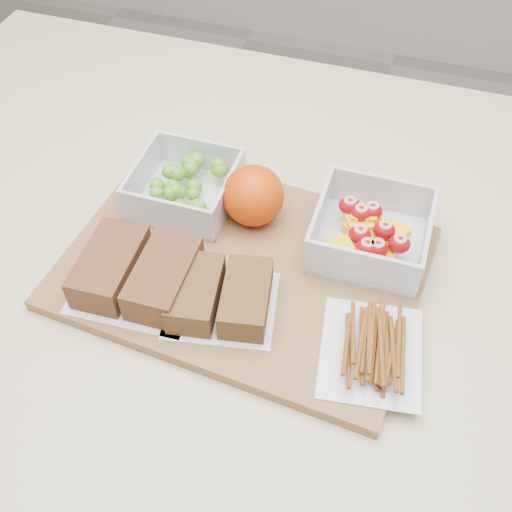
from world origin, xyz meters
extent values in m
plane|color=gray|center=(0.00, 0.00, 0.00)|extent=(4.00, 4.00, 0.00)
cube|color=beige|center=(0.00, 0.00, 0.45)|extent=(1.20, 0.90, 0.90)
cube|color=brown|center=(0.00, -0.02, 0.91)|extent=(0.44, 0.33, 0.02)
cube|color=silver|center=(-0.10, 0.06, 0.92)|extent=(0.13, 0.13, 0.00)
cube|color=silver|center=(-0.10, 0.12, 0.94)|extent=(0.13, 0.00, 0.05)
cube|color=silver|center=(-0.10, 0.00, 0.94)|extent=(0.13, 0.00, 0.05)
cube|color=silver|center=(-0.04, 0.06, 0.94)|extent=(0.00, 0.12, 0.05)
cube|color=silver|center=(-0.16, 0.06, 0.94)|extent=(0.00, 0.12, 0.05)
sphere|color=#52921E|center=(-0.11, 0.05, 0.94)|extent=(0.02, 0.02, 0.02)
sphere|color=#52921E|center=(-0.13, 0.05, 0.95)|extent=(0.02, 0.02, 0.02)
sphere|color=#52921E|center=(-0.10, 0.09, 0.95)|extent=(0.02, 0.02, 0.02)
sphere|color=#52921E|center=(-0.09, 0.07, 0.93)|extent=(0.02, 0.02, 0.02)
sphere|color=#52921E|center=(-0.13, 0.07, 0.95)|extent=(0.02, 0.02, 0.02)
sphere|color=#52921E|center=(-0.11, 0.05, 0.94)|extent=(0.02, 0.02, 0.02)
sphere|color=#52921E|center=(-0.12, 0.08, 0.95)|extent=(0.02, 0.02, 0.02)
sphere|color=#52921E|center=(-0.07, 0.02, 0.95)|extent=(0.02, 0.02, 0.02)
sphere|color=#52921E|center=(-0.07, 0.10, 0.95)|extent=(0.02, 0.02, 0.02)
sphere|color=#52921E|center=(-0.10, 0.10, 0.95)|extent=(0.02, 0.02, 0.02)
sphere|color=#52921E|center=(-0.13, 0.03, 0.94)|extent=(0.02, 0.02, 0.02)
sphere|color=#52921E|center=(-0.07, 0.10, 0.95)|extent=(0.02, 0.02, 0.02)
sphere|color=#52921E|center=(-0.09, 0.02, 0.94)|extent=(0.02, 0.02, 0.02)
sphere|color=#52921E|center=(-0.10, 0.09, 0.94)|extent=(0.02, 0.02, 0.02)
sphere|color=#52921E|center=(-0.12, 0.08, 0.94)|extent=(0.02, 0.02, 0.02)
sphere|color=#52921E|center=(-0.10, 0.09, 0.95)|extent=(0.02, 0.02, 0.02)
sphere|color=#52921E|center=(-0.07, 0.02, 0.95)|extent=(0.02, 0.02, 0.02)
sphere|color=#52921E|center=(-0.06, 0.03, 0.93)|extent=(0.02, 0.02, 0.02)
sphere|color=#52921E|center=(-0.11, 0.08, 0.94)|extent=(0.02, 0.02, 0.02)
sphere|color=#52921E|center=(-0.11, 0.04, 0.94)|extent=(0.02, 0.02, 0.02)
sphere|color=#52921E|center=(-0.11, 0.10, 0.94)|extent=(0.02, 0.02, 0.02)
sphere|color=#52921E|center=(-0.08, 0.04, 0.95)|extent=(0.02, 0.02, 0.02)
sphere|color=#52921E|center=(-0.12, 0.05, 0.94)|extent=(0.02, 0.02, 0.02)
cube|color=silver|center=(0.14, 0.05, 0.92)|extent=(0.14, 0.14, 0.01)
cube|color=silver|center=(0.14, 0.12, 0.94)|extent=(0.14, 0.01, 0.06)
cube|color=silver|center=(0.14, -0.01, 0.94)|extent=(0.14, 0.01, 0.06)
cube|color=silver|center=(0.21, 0.05, 0.94)|extent=(0.01, 0.12, 0.06)
cube|color=silver|center=(0.08, 0.05, 0.94)|extent=(0.01, 0.12, 0.06)
cube|color=#FAB00D|center=(0.15, 0.03, 0.93)|extent=(0.04, 0.04, 0.01)
cube|color=#FAB00D|center=(0.13, 0.08, 0.93)|extent=(0.05, 0.06, 0.01)
cube|color=#FAB00D|center=(0.15, 0.06, 0.93)|extent=(0.05, 0.05, 0.01)
cube|color=#FAB00D|center=(0.17, 0.07, 0.93)|extent=(0.05, 0.05, 0.01)
cube|color=#FAB00D|center=(0.12, 0.07, 0.94)|extent=(0.04, 0.05, 0.01)
cube|color=#FAB00D|center=(0.13, 0.07, 0.95)|extent=(0.04, 0.03, 0.01)
cube|color=#FAB00D|center=(0.12, 0.01, 0.94)|extent=(0.04, 0.04, 0.01)
cube|color=#FAB00D|center=(0.16, 0.02, 0.93)|extent=(0.04, 0.04, 0.01)
cube|color=#FAB00D|center=(0.13, 0.06, 0.93)|extent=(0.04, 0.04, 0.01)
ellipsoid|color=#9F070F|center=(0.16, 0.05, 0.95)|extent=(0.03, 0.02, 0.02)
ellipsoid|color=#9F070F|center=(0.15, 0.02, 0.95)|extent=(0.03, 0.02, 0.02)
ellipsoid|color=#9F070F|center=(0.11, 0.08, 0.95)|extent=(0.03, 0.02, 0.02)
ellipsoid|color=#9F070F|center=(0.18, 0.04, 0.95)|extent=(0.03, 0.02, 0.02)
ellipsoid|color=#9F070F|center=(0.12, 0.07, 0.95)|extent=(0.03, 0.02, 0.02)
ellipsoid|color=#9F070F|center=(0.14, 0.02, 0.95)|extent=(0.03, 0.02, 0.02)
ellipsoid|color=#9F070F|center=(0.13, 0.04, 0.95)|extent=(0.03, 0.02, 0.02)
ellipsoid|color=#9F070F|center=(0.14, 0.08, 0.95)|extent=(0.03, 0.02, 0.02)
sphere|color=#C93C04|center=(-0.01, 0.06, 0.95)|extent=(0.08, 0.08, 0.08)
cube|color=silver|center=(-0.10, -0.09, 0.92)|extent=(0.15, 0.13, 0.00)
cube|color=brown|center=(-0.13, -0.09, 0.94)|extent=(0.06, 0.11, 0.04)
cube|color=brown|center=(-0.07, -0.09, 0.94)|extent=(0.06, 0.11, 0.04)
cube|color=silver|center=(0.00, -0.09, 0.92)|extent=(0.14, 0.13, 0.00)
cube|color=brown|center=(-0.03, -0.09, 0.94)|extent=(0.07, 0.10, 0.04)
cube|color=brown|center=(0.03, -0.08, 0.94)|extent=(0.07, 0.10, 0.04)
cube|color=silver|center=(0.18, -0.10, 0.92)|extent=(0.12, 0.14, 0.00)
camera|label=1|loc=(0.17, -0.49, 1.51)|focal=45.00mm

